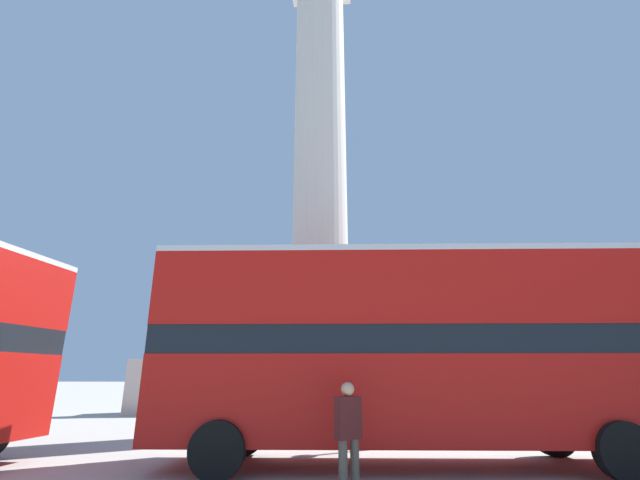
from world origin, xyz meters
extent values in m
plane|color=#ADA89E|center=(0.00, 0.00, 0.00)|extent=(200.00, 200.00, 0.00)
cube|color=beige|center=(0.00, 0.00, 0.40)|extent=(4.76, 4.76, 0.81)
cube|color=beige|center=(0.00, 0.00, 1.21)|extent=(3.43, 3.43, 0.81)
cylinder|color=beige|center=(0.00, 0.00, 10.50)|extent=(2.10, 2.10, 17.76)
cube|color=#B7140F|center=(2.20, -5.75, 1.33)|extent=(10.30, 3.02, 1.66)
cube|color=black|center=(2.20, -5.75, 2.43)|extent=(10.29, 2.97, 0.55)
cube|color=#B7140F|center=(2.20, -5.75, 3.45)|extent=(10.30, 3.02, 1.48)
cube|color=silver|center=(2.20, -5.75, 4.24)|extent=(10.30, 3.02, 0.12)
cylinder|color=black|center=(5.69, -4.32, 0.50)|extent=(1.01, 0.35, 1.00)
cylinder|color=black|center=(5.82, -6.80, 0.50)|extent=(1.01, 0.35, 1.00)
cylinder|color=black|center=(-1.43, -4.70, 0.50)|extent=(1.01, 0.35, 1.00)
cylinder|color=black|center=(-1.30, -7.18, 0.50)|extent=(1.01, 0.35, 1.00)
cube|color=beige|center=(-8.05, 5.96, 1.25)|extent=(3.32, 2.59, 2.49)
ellipsoid|color=brown|center=(-8.05, 5.96, 4.11)|extent=(2.40, 1.42, 1.09)
cone|color=brown|center=(-6.97, 6.12, 4.60)|extent=(1.13, 0.75, 1.15)
cylinder|color=brown|center=(-8.05, 5.96, 5.10)|extent=(0.36, 0.36, 0.90)
sphere|color=brown|center=(-8.05, 5.96, 5.69)|extent=(0.28, 0.28, 0.28)
cylinder|color=brown|center=(-7.38, 6.36, 3.03)|extent=(0.20, 0.20, 1.07)
cylinder|color=brown|center=(-7.29, 5.77, 3.03)|extent=(0.20, 0.20, 1.07)
cylinder|color=brown|center=(-8.81, 6.15, 3.03)|extent=(0.20, 0.20, 1.07)
cylinder|color=brown|center=(-8.72, 5.55, 3.03)|extent=(0.20, 0.20, 1.07)
cylinder|color=black|center=(3.83, -2.11, 0.20)|extent=(0.31, 0.31, 0.40)
cylinder|color=black|center=(3.83, -2.11, 2.35)|extent=(0.14, 0.14, 4.71)
sphere|color=white|center=(3.83, -2.11, 4.93)|extent=(0.45, 0.45, 0.45)
cylinder|color=#4C473D|center=(0.95, -8.10, 0.40)|extent=(0.14, 0.14, 0.80)
cylinder|color=#4C473D|center=(1.13, -7.95, 0.40)|extent=(0.14, 0.14, 0.80)
cube|color=#471919|center=(1.04, -8.03, 1.12)|extent=(0.44, 0.41, 0.64)
sphere|color=tan|center=(1.04, -8.03, 1.55)|extent=(0.22, 0.22, 0.22)
camera|label=1|loc=(1.13, -15.37, 1.77)|focal=24.00mm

